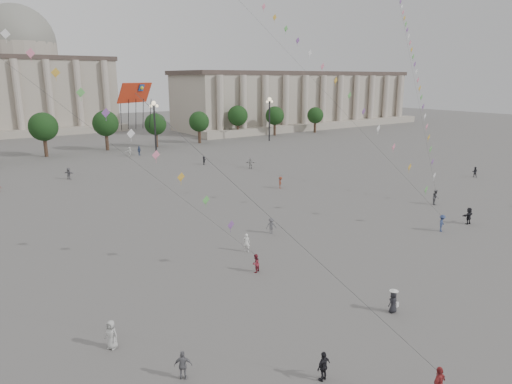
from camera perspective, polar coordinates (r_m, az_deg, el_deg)
ground at (r=34.50m, az=12.08°, el=-12.67°), size 360.00×360.00×0.00m
hall_east at (r=150.84m, az=5.42°, el=11.44°), size 84.00×26.22×17.20m
hall_central at (r=151.46m, az=-27.19°, el=12.20°), size 48.30×34.30×35.50m
tree_row at (r=101.63m, az=-22.18°, el=7.47°), size 137.12×5.12×8.00m
lamp_post_mid_east at (r=98.49m, az=-12.58°, el=9.14°), size 2.00×0.90×10.65m
lamp_post_far_east at (r=113.53m, az=1.69°, el=10.09°), size 2.00×0.90×10.65m
person_crowd_0 at (r=95.72m, az=-14.40°, el=5.02°), size 1.16×0.97×1.86m
person_crowd_3 at (r=54.17m, az=25.05°, el=-2.71°), size 1.70×0.58×1.82m
person_crowd_4 at (r=95.03m, az=-15.54°, el=4.90°), size 1.86×1.14×1.91m
person_crowd_6 at (r=46.17m, az=1.93°, el=-4.24°), size 1.22×1.01×1.65m
person_crowd_7 at (r=79.21m, az=-0.69°, el=3.63°), size 1.69×1.48×1.85m
person_crowd_8 at (r=64.98m, az=3.08°, el=1.20°), size 1.20×1.21×1.68m
person_crowd_9 at (r=83.21m, az=-6.52°, el=3.94°), size 1.28×1.34×1.52m
person_crowd_12 at (r=76.43m, az=-22.37°, el=2.15°), size 1.42×1.65×1.79m
person_crowd_13 at (r=41.47m, az=-1.20°, el=-6.35°), size 0.74×0.74×1.73m
person_crowd_15 at (r=80.14m, az=25.67°, el=2.28°), size 0.97×1.02×1.65m
person_crowd_19 at (r=28.97m, az=-17.63°, el=-16.62°), size 0.94×1.03×1.76m
tourist_3 at (r=25.70m, az=-9.10°, el=-20.60°), size 1.01×0.84×1.62m
tourist_4 at (r=25.56m, az=8.45°, el=-20.73°), size 1.02×0.55×1.66m
kite_flyer_0 at (r=37.32m, az=-0.05°, el=-8.90°), size 0.91×0.82×1.54m
kite_flyer_1 at (r=50.49m, az=22.24°, el=-3.63°), size 1.30×1.03×1.77m
kite_flyer_2 at (r=60.79m, az=21.53°, el=-0.61°), size 1.15×1.12×1.87m
hat_person at (r=32.73m, az=16.79°, el=-12.93°), size 0.74×0.60×1.69m
dragon_kite at (r=24.92m, az=-14.41°, el=10.04°), size 5.81×7.20×20.58m
kite_train_east at (r=76.86m, az=18.85°, el=16.12°), size 22.78×26.37×47.43m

